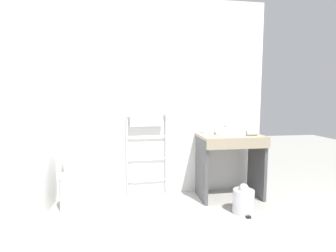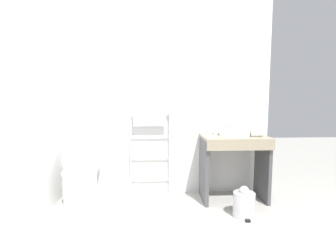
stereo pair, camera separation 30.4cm
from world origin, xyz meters
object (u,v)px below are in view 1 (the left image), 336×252
(towel_radiator, at_px, (147,134))
(cup_near_edge, at_px, (212,130))
(cup_near_wall, at_px, (206,130))
(trash_bin, at_px, (243,200))
(toilet, at_px, (78,184))
(hair_dryer, at_px, (252,132))
(sink_basin, at_px, (231,131))

(towel_radiator, relative_size, cup_near_edge, 13.10)
(cup_near_wall, distance_m, trash_bin, 1.03)
(toilet, distance_m, towel_radiator, 1.04)
(trash_bin, bearing_deg, hair_dryer, 55.71)
(towel_radiator, xyz_separation_m, trash_bin, (1.05, -0.72, -0.68))
(cup_near_edge, xyz_separation_m, hair_dryer, (0.45, -0.23, -0.01))
(hair_dryer, distance_m, trash_bin, 0.87)
(toilet, bearing_deg, cup_near_edge, 7.57)
(towel_radiator, distance_m, cup_near_edge, 0.88)
(sink_basin, distance_m, cup_near_edge, 0.25)
(towel_radiator, xyz_separation_m, cup_near_wall, (0.80, -0.04, 0.05))
(towel_radiator, relative_size, hair_dryer, 6.27)
(towel_radiator, height_order, sink_basin, towel_radiator)
(cup_near_edge, bearing_deg, sink_basin, -38.04)
(toilet, height_order, cup_near_wall, cup_near_wall)
(cup_near_wall, xyz_separation_m, trash_bin, (0.25, -0.68, -0.73))
(towel_radiator, bearing_deg, sink_basin, -12.77)
(cup_near_edge, bearing_deg, cup_near_wall, 147.47)
(towel_radiator, bearing_deg, cup_near_wall, -2.75)
(sink_basin, relative_size, cup_near_wall, 4.31)
(sink_basin, height_order, trash_bin, sink_basin)
(sink_basin, xyz_separation_m, trash_bin, (-0.02, -0.48, -0.73))
(toilet, relative_size, sink_basin, 2.05)
(cup_near_wall, relative_size, cup_near_edge, 1.01)
(towel_radiator, height_order, hair_dryer, towel_radiator)
(toilet, bearing_deg, sink_basin, 2.13)
(toilet, height_order, cup_near_edge, cup_near_edge)
(towel_radiator, relative_size, trash_bin, 3.28)
(towel_radiator, xyz_separation_m, hair_dryer, (1.32, -0.32, 0.04))
(cup_near_edge, distance_m, trash_bin, 0.98)
(cup_near_wall, height_order, hair_dryer, cup_near_wall)
(hair_dryer, xyz_separation_m, trash_bin, (-0.27, -0.40, -0.73))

